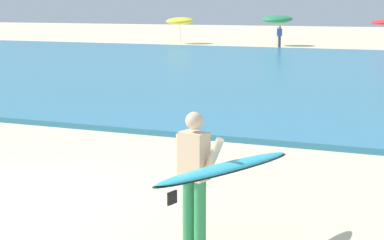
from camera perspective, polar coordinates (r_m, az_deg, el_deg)
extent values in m
cube|color=teal|center=(26.92, 8.37, 4.76)|extent=(120.00, 28.00, 0.14)
cylinder|color=#338E56|center=(7.46, -0.35, -8.90)|extent=(0.15, 0.15, 0.88)
cylinder|color=#338E56|center=(7.35, 0.79, -9.22)|extent=(0.15, 0.15, 0.88)
cube|color=beige|center=(7.19, 0.22, -3.51)|extent=(0.39, 0.31, 0.60)
sphere|color=beige|center=(7.09, 0.22, -0.07)|extent=(0.22, 0.22, 0.22)
cylinder|color=beige|center=(7.34, -1.18, -3.61)|extent=(0.10, 0.10, 0.58)
cylinder|color=beige|center=(7.04, 2.04, -3.67)|extent=(0.33, 0.19, 0.51)
ellipsoid|color=#33BCD6|center=(6.90, 3.57, -4.59)|extent=(1.05, 2.50, 0.24)
ellipsoid|color=black|center=(6.90, 3.57, -4.74)|extent=(1.11, 2.60, 0.21)
cube|color=black|center=(6.17, -1.95, -7.60)|extent=(0.06, 0.14, 0.14)
cylinder|color=beige|center=(47.39, -1.17, 8.52)|extent=(0.05, 0.05, 1.70)
ellipsoid|color=yellow|center=(47.36, -1.18, 9.64)|extent=(2.22, 2.26, 0.74)
cylinder|color=beige|center=(45.23, 8.29, 8.40)|extent=(0.05, 0.05, 1.88)
ellipsoid|color=#23844C|center=(45.19, 8.33, 9.70)|extent=(2.30, 2.34, 0.75)
cylinder|color=#383842|center=(42.71, 8.53, 7.54)|extent=(0.20, 0.20, 0.84)
cube|color=#2D4CA5|center=(42.67, 8.56, 8.46)|extent=(0.32, 0.20, 0.54)
sphere|color=#9E7051|center=(42.65, 8.57, 8.96)|extent=(0.20, 0.20, 0.20)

